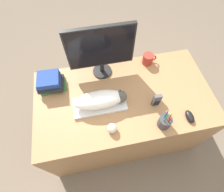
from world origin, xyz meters
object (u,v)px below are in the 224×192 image
monitor (101,49)px  computer_mouse (190,116)px  keyboard (100,104)px  book_stack (50,82)px  baseball (112,128)px  phone (157,100)px  coffee_mug (148,59)px  cat (102,99)px  pen_cup (165,122)px

monitor → computer_mouse: bearing=-44.7°
keyboard → book_stack: bearing=145.2°
baseball → keyboard: bearing=103.5°
computer_mouse → phone: size_ratio=0.79×
phone → book_stack: (-0.78, 0.33, -0.00)m
keyboard → computer_mouse: computer_mouse is taller
coffee_mug → keyboard: bearing=-144.9°
keyboard → coffee_mug: 0.61m
keyboard → computer_mouse: bearing=-20.4°
cat → baseball: cat is taller
cat → coffee_mug: bearing=36.2°
cat → book_stack: size_ratio=1.83×
coffee_mug → monitor: bearing=-176.4°
coffee_mug → book_stack: size_ratio=0.58×
pen_cup → book_stack: 0.94m
baseball → phone: phone is taller
monitor → book_stack: monitor is taller
phone → book_stack: phone is taller
monitor → pen_cup: (0.36, -0.57, -0.22)m
pen_cup → baseball: pen_cup is taller
monitor → computer_mouse: size_ratio=5.00×
computer_mouse → book_stack: book_stack is taller
monitor → pen_cup: monitor is taller
monitor → coffee_mug: monitor is taller
book_stack → baseball: bearing=-48.7°
monitor → coffee_mug: 0.48m
keyboard → baseball: 0.23m
computer_mouse → phone: bearing=143.8°
baseball → phone: (0.37, 0.14, 0.03)m
book_stack → cat: bearing=-33.3°
cat → book_stack: 0.45m
phone → book_stack: bearing=157.2°
keyboard → book_stack: (-0.36, 0.25, 0.05)m
keyboard → phone: (0.43, -0.08, 0.05)m
keyboard → pen_cup: bearing=-30.2°
keyboard → cat: 0.07m
pen_cup → baseball: 0.38m
coffee_mug → baseball: coffee_mug is taller
keyboard → computer_mouse: 0.68m
pen_cup → computer_mouse: bearing=3.8°
pen_cup → phone: size_ratio=1.57×
keyboard → cat: (0.02, 0.00, 0.07)m
pen_cup → phone: (-0.01, 0.17, 0.01)m
cat → coffee_mug: cat is taller
keyboard → baseball: baseball is taller
baseball → phone: bearing=20.5°
coffee_mug → pen_cup: 0.60m
computer_mouse → book_stack: size_ratio=0.47×
keyboard → pen_cup: pen_cup is taller
pen_cup → baseball: bearing=175.2°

